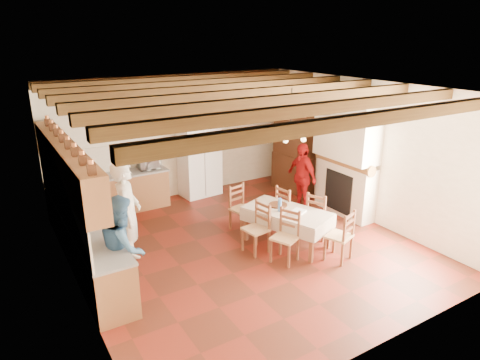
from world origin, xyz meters
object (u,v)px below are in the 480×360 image
Objects in this scene: chair_end_near at (339,235)px; person_woman_blue at (123,248)px; chair_right_far at (288,208)px; chair_end_far at (242,208)px; person_man at (128,214)px; hutch at (295,150)px; person_woman_red at (301,177)px; microwave at (149,163)px; chair_left_near at (285,237)px; dining_table at (287,214)px; refrigerator at (198,157)px; chair_right_near at (319,214)px; chair_left_far at (256,228)px.

person_woman_blue is (-3.60, 0.88, 0.35)m from chair_end_near.
chair_right_far is at bearing -109.92° from chair_end_near.
chair_end_far is 2.45m from person_man.
person_man is (-4.78, -1.46, -0.13)m from hutch.
person_woman_red reaches higher than microwave.
chair_left_near and chair_end_near have the same top height.
chair_end_near is at bearing -22.43° from person_woman_red.
person_woman_red is at bearing -62.24° from person_man.
dining_table is 1.09m from chair_end_far.
refrigerator is 2.98m from chair_right_far.
person_woman_red is (0.62, 1.32, 0.30)m from chair_right_near.
person_woman_blue is at bearing -170.33° from chair_end_far.
chair_end_far is at bearing -64.21° from person_man.
chair_left_near is 1.00× the size of chair_end_near.
person_woman_red is at bearing -132.62° from chair_end_near.
person_woman_blue is at bearing -134.72° from refrigerator.
chair_end_far is at bearing -158.90° from hutch.
refrigerator is at bearing 4.47° from microwave.
chair_end_far is 0.51× the size of person_man.
microwave is (-3.50, 0.97, -0.04)m from hutch.
chair_end_near is at bearing -87.13° from person_woman_blue.
chair_left_far is 2.31m from person_man.
chair_right_near is at bearing -5.16° from dining_table.
chair_left_far is 1.00× the size of chair_end_far.
person_man is (-3.23, 0.33, 0.47)m from chair_right_far.
chair_left_far is at bearing 60.53° from chair_right_near.
chair_right_far is (0.44, 0.53, -0.15)m from dining_table.
chair_end_near is 1.94× the size of microwave.
chair_right_far is (0.65, -2.87, -0.47)m from refrigerator.
chair_end_far is (0.04, 1.51, 0.00)m from chair_left_near.
hutch is at bearing 49.41° from dining_table.
person_man is (-2.40, -0.15, 0.47)m from chair_end_far.
chair_end_far is at bearing -98.61° from refrigerator.
chair_right_near and chair_right_far have the same top height.
chair_left_near is at bearing -138.44° from hutch.
chair_right_far is 0.95m from chair_end_far.
microwave reaches higher than chair_end_far.
microwave is at bearing -85.17° from chair_end_near.
person_woman_blue reaches higher than microwave.
chair_end_near is at bearing 136.24° from chair_right_near.
dining_table is (-1.99, -2.32, -0.45)m from hutch.
person_woman_blue reaches higher than dining_table.
chair_end_near is 4.70m from microwave.
chair_right_near is at bearing 86.60° from chair_left_near.
chair_left_far is (-0.46, -3.34, -0.47)m from refrigerator.
person_woman_blue is (-5.15, -2.40, -0.25)m from hutch.
hutch is 2.76m from chair_right_near.
chair_end_far is at bearing 22.01° from chair_right_near.
chair_right_far is (-1.55, -1.79, -0.60)m from hutch.
microwave reaches higher than chair_right_near.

